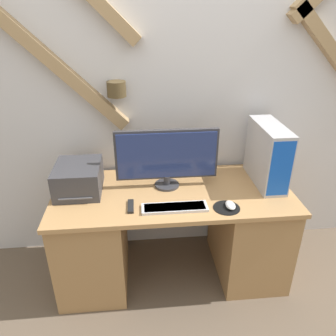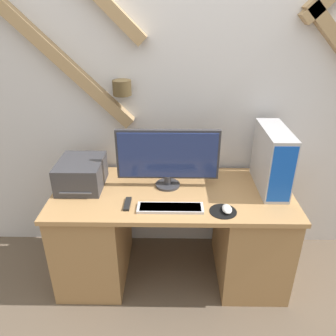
# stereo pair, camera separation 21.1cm
# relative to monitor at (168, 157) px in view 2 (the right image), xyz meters

# --- Properties ---
(ground_plane) EXTENTS (12.00, 12.00, 0.00)m
(ground_plane) POSITION_rel_monitor_xyz_m (0.03, -0.43, -0.93)
(ground_plane) COLOR brown
(wall_back) EXTENTS (6.40, 0.18, 2.70)m
(wall_back) POSITION_rel_monitor_xyz_m (0.04, 0.33, 0.44)
(wall_back) COLOR silver
(wall_back) RESTS_ON ground_plane
(desk) EXTENTS (1.59, 0.71, 0.71)m
(desk) POSITION_rel_monitor_xyz_m (0.03, -0.08, -0.56)
(desk) COLOR tan
(desk) RESTS_ON ground_plane
(monitor) EXTENTS (0.68, 0.17, 0.41)m
(monitor) POSITION_rel_monitor_xyz_m (0.00, 0.00, 0.00)
(monitor) COLOR #333338
(monitor) RESTS_ON desk
(keyboard) EXTENTS (0.41, 0.11, 0.02)m
(keyboard) POSITION_rel_monitor_xyz_m (0.02, -0.29, -0.21)
(keyboard) COLOR silver
(keyboard) RESTS_ON desk
(mousepad) EXTENTS (0.17, 0.17, 0.00)m
(mousepad) POSITION_rel_monitor_xyz_m (0.34, -0.31, -0.22)
(mousepad) COLOR black
(mousepad) RESTS_ON desk
(mouse) EXTENTS (0.06, 0.10, 0.03)m
(mouse) POSITION_rel_monitor_xyz_m (0.36, -0.31, -0.20)
(mouse) COLOR silver
(mouse) RESTS_ON mousepad
(computer_tower) EXTENTS (0.16, 0.46, 0.41)m
(computer_tower) POSITION_rel_monitor_xyz_m (0.69, -0.01, -0.01)
(computer_tower) COLOR #B2B2B7
(computer_tower) RESTS_ON desk
(printer) EXTENTS (0.29, 0.35, 0.19)m
(printer) POSITION_rel_monitor_xyz_m (-0.59, -0.01, -0.13)
(printer) COLOR #38383D
(printer) RESTS_ON desk
(remote_control) EXTENTS (0.04, 0.14, 0.02)m
(remote_control) POSITION_rel_monitor_xyz_m (-0.25, -0.25, -0.21)
(remote_control) COLOR black
(remote_control) RESTS_ON desk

